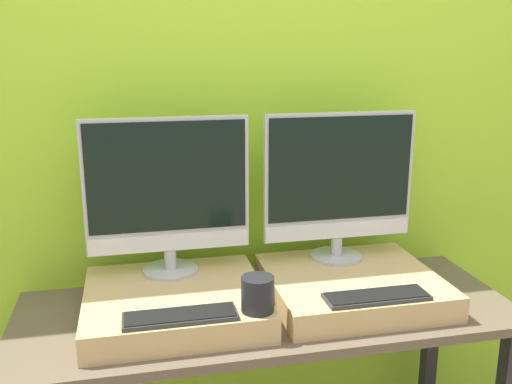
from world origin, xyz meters
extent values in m
cube|color=#9ED12D|center=(0.00, 0.66, 1.30)|extent=(8.00, 0.04, 2.60)
cube|color=brown|center=(0.00, 0.30, 0.71)|extent=(1.59, 0.59, 0.03)
cube|color=#232328|center=(0.74, 0.53, 0.35)|extent=(0.05, 0.05, 0.69)
cube|color=tan|center=(-0.29, 0.31, 0.76)|extent=(0.55, 0.51, 0.08)
cylinder|color=#B2B2B7|center=(-0.29, 0.46, 0.81)|extent=(0.18, 0.18, 0.01)
cylinder|color=#B2B2B7|center=(-0.29, 0.46, 0.85)|extent=(0.04, 0.04, 0.07)
cube|color=#B2B2B7|center=(-0.29, 0.46, 1.10)|extent=(0.53, 0.02, 0.44)
cube|color=black|center=(-0.29, 0.45, 1.13)|extent=(0.51, 0.00, 0.36)
cube|color=silver|center=(-0.29, 0.45, 0.91)|extent=(0.52, 0.00, 0.06)
cube|color=#2D2D2D|center=(-0.29, 0.12, 0.81)|extent=(0.32, 0.10, 0.01)
cube|color=black|center=(-0.29, 0.12, 0.82)|extent=(0.30, 0.09, 0.00)
cylinder|color=black|center=(-0.07, 0.12, 0.86)|extent=(0.09, 0.09, 0.10)
cube|color=tan|center=(0.29, 0.31, 0.76)|extent=(0.55, 0.51, 0.08)
cylinder|color=#B2B2B7|center=(0.29, 0.46, 0.81)|extent=(0.18, 0.18, 0.01)
cylinder|color=#B2B2B7|center=(0.29, 0.46, 0.85)|extent=(0.04, 0.04, 0.07)
cube|color=#B2B2B7|center=(0.29, 0.46, 1.10)|extent=(0.53, 0.02, 0.44)
cube|color=black|center=(0.29, 0.45, 1.13)|extent=(0.51, 0.00, 0.36)
cube|color=silver|center=(0.29, 0.45, 0.91)|extent=(0.52, 0.00, 0.06)
cube|color=#2D2D2D|center=(0.29, 0.12, 0.81)|extent=(0.32, 0.10, 0.01)
cube|color=black|center=(0.29, 0.12, 0.82)|extent=(0.30, 0.09, 0.00)
camera|label=1|loc=(-0.40, -1.34, 1.55)|focal=40.00mm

